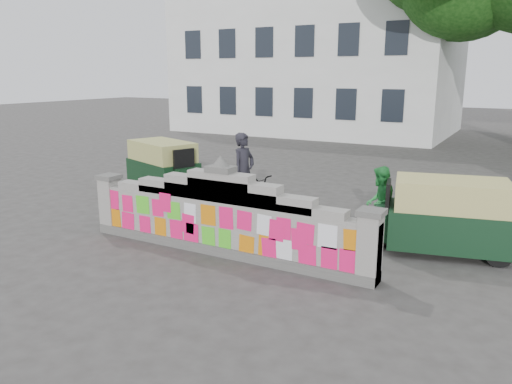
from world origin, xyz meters
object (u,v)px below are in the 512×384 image
(rickshaw_left, at_px, (164,165))
(rickshaw_right, at_px, (446,215))
(cyclist_bike, at_px, (244,196))
(pedestrian, at_px, (379,203))
(cyclist_rider, at_px, (244,181))

(rickshaw_left, distance_m, rickshaw_right, 8.66)
(cyclist_bike, bearing_deg, pedestrian, -80.27)
(cyclist_bike, bearing_deg, rickshaw_left, 78.02)
(cyclist_rider, relative_size, pedestrian, 1.18)
(cyclist_rider, xyz_separation_m, rickshaw_right, (4.82, -0.18, -0.17))
(rickshaw_left, bearing_deg, pedestrian, 9.45)
(cyclist_bike, relative_size, rickshaw_right, 0.76)
(pedestrian, distance_m, rickshaw_left, 7.23)
(cyclist_rider, height_order, rickshaw_left, cyclist_rider)
(pedestrian, distance_m, rickshaw_right, 1.44)
(pedestrian, bearing_deg, cyclist_bike, -95.17)
(cyclist_rider, distance_m, pedestrian, 3.40)
(cyclist_bike, xyz_separation_m, pedestrian, (3.40, 0.05, 0.25))
(rickshaw_left, xyz_separation_m, rickshaw_right, (8.52, -1.58, -0.01))
(cyclist_bike, height_order, pedestrian, pedestrian)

